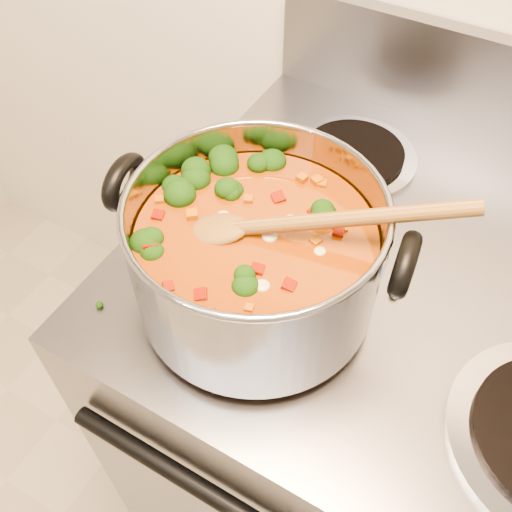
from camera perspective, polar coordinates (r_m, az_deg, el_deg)
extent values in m
cube|color=gray|center=(1.17, 12.11, -15.64)|extent=(0.79, 0.68, 0.92)
cylinder|color=#A5A5AD|center=(0.72, -0.19, -4.14)|extent=(0.24, 0.24, 0.01)
cylinder|color=black|center=(0.71, -0.19, -3.77)|extent=(0.19, 0.19, 0.01)
cylinder|color=#A5A5AD|center=(0.92, 9.70, 9.77)|extent=(0.20, 0.20, 0.01)
cylinder|color=black|center=(0.91, 9.77, 10.15)|extent=(0.16, 0.16, 0.01)
cylinder|color=gray|center=(0.65, 0.00, 0.25)|extent=(0.28, 0.28, 0.15)
torus|color=gray|center=(0.59, 0.00, 5.01)|extent=(0.29, 0.29, 0.01)
cylinder|color=#7C3A0B|center=(0.66, 0.00, -0.90)|extent=(0.27, 0.27, 0.11)
torus|color=black|center=(0.66, -12.99, 7.21)|extent=(0.03, 0.08, 0.08)
torus|color=black|center=(0.59, 14.67, -0.83)|extent=(0.03, 0.08, 0.08)
ellipsoid|color=black|center=(0.55, -2.30, -6.54)|extent=(0.04, 0.04, 0.03)
ellipsoid|color=black|center=(0.63, -4.84, 3.56)|extent=(0.04, 0.04, 0.03)
ellipsoid|color=black|center=(0.64, -2.81, 3.87)|extent=(0.04, 0.04, 0.03)
ellipsoid|color=black|center=(0.60, -9.11, -0.34)|extent=(0.04, 0.04, 0.03)
ellipsoid|color=black|center=(0.63, 0.42, 3.48)|extent=(0.04, 0.04, 0.03)
ellipsoid|color=black|center=(0.64, -3.26, 4.29)|extent=(0.04, 0.04, 0.03)
ellipsoid|color=black|center=(0.57, 1.17, -3.45)|extent=(0.04, 0.04, 0.03)
ellipsoid|color=black|center=(0.58, -5.04, -2.20)|extent=(0.04, 0.04, 0.03)
ellipsoid|color=maroon|center=(0.68, 4.77, 7.11)|extent=(0.01, 0.01, 0.01)
ellipsoid|color=maroon|center=(0.56, 3.34, -4.47)|extent=(0.01, 0.01, 0.01)
ellipsoid|color=maroon|center=(0.70, -2.86, 9.08)|extent=(0.01, 0.01, 0.01)
ellipsoid|color=maroon|center=(0.70, 0.21, 9.07)|extent=(0.01, 0.01, 0.01)
ellipsoid|color=maroon|center=(0.69, -1.26, 8.62)|extent=(0.01, 0.01, 0.01)
ellipsoid|color=maroon|center=(0.57, 0.88, -4.12)|extent=(0.01, 0.01, 0.01)
ellipsoid|color=maroon|center=(0.70, 1.98, 9.32)|extent=(0.01, 0.01, 0.01)
ellipsoid|color=maroon|center=(0.60, 8.24, -1.04)|extent=(0.01, 0.01, 0.01)
ellipsoid|color=maroon|center=(0.59, -8.21, -1.42)|extent=(0.01, 0.01, 0.01)
ellipsoid|color=maroon|center=(0.67, 1.59, 6.67)|extent=(0.01, 0.01, 0.01)
ellipsoid|color=maroon|center=(0.57, 1.09, -4.28)|extent=(0.01, 0.01, 0.01)
ellipsoid|color=#9F5108|center=(0.57, 3.53, -3.38)|extent=(0.01, 0.01, 0.01)
ellipsoid|color=#9F5108|center=(0.68, -5.25, 7.16)|extent=(0.01, 0.01, 0.01)
ellipsoid|color=#9F5108|center=(0.58, 2.96, -2.94)|extent=(0.01, 0.01, 0.01)
ellipsoid|color=#9F5108|center=(0.66, -6.14, 5.78)|extent=(0.01, 0.01, 0.01)
ellipsoid|color=#9F5108|center=(0.65, -4.21, 4.71)|extent=(0.01, 0.01, 0.01)
ellipsoid|color=#9F5108|center=(0.58, -8.27, -2.62)|extent=(0.01, 0.01, 0.01)
ellipsoid|color=#9F5108|center=(0.66, -5.45, 5.46)|extent=(0.01, 0.01, 0.01)
ellipsoid|color=#9F5108|center=(0.56, -1.76, -5.41)|extent=(0.01, 0.01, 0.01)
ellipsoid|color=#9F5108|center=(0.61, -8.85, 0.04)|extent=(0.01, 0.01, 0.01)
ellipsoid|color=#9F5108|center=(0.68, -7.30, 7.14)|extent=(0.01, 0.01, 0.01)
ellipsoid|color=#C7BF88|center=(0.58, 3.94, -1.92)|extent=(0.02, 0.02, 0.01)
ellipsoid|color=#C7BF88|center=(0.63, -0.85, 3.38)|extent=(0.02, 0.02, 0.01)
ellipsoid|color=#C7BF88|center=(0.60, 0.96, 0.62)|extent=(0.02, 0.02, 0.01)
ellipsoid|color=#C7BF88|center=(0.64, -6.21, 4.13)|extent=(0.02, 0.02, 0.01)
ellipsoid|color=#C7BF88|center=(0.61, -2.38, 0.78)|extent=(0.02, 0.02, 0.01)
ellipsoid|color=olive|center=(0.63, -4.08, 2.61)|extent=(0.09, 0.08, 0.04)
cylinder|color=olive|center=(0.59, 8.46, 3.64)|extent=(0.26, 0.12, 0.09)
ellipsoid|color=black|center=(0.71, -16.97, -8.95)|extent=(0.01, 0.01, 0.01)
ellipsoid|color=black|center=(0.63, 2.32, -19.07)|extent=(0.01, 0.01, 0.01)
ellipsoid|color=black|center=(0.84, 3.31, 5.66)|extent=(0.01, 0.01, 0.01)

